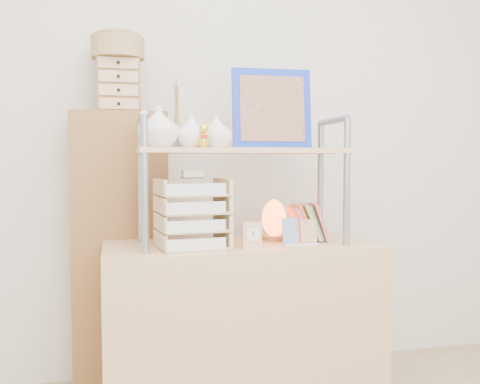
# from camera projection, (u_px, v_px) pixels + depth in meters

# --- Properties ---
(desk) EXTENTS (1.20, 0.50, 0.75)m
(desk) POSITION_uv_depth(u_px,v_px,m) (242.00, 327.00, 2.39)
(desk) COLOR tan
(desk) RESTS_ON ground
(cabinet) EXTENTS (0.45, 0.24, 1.35)m
(cabinet) POSITION_uv_depth(u_px,v_px,m) (120.00, 251.00, 2.61)
(cabinet) COLOR brown
(cabinet) RESTS_ON ground
(hutch) EXTENTS (0.90, 0.34, 0.79)m
(hutch) POSITION_uv_depth(u_px,v_px,m) (225.00, 144.00, 2.33)
(hutch) COLOR gray
(hutch) RESTS_ON desk
(letter_tray) EXTENTS (0.29, 0.28, 0.33)m
(letter_tray) POSITION_uv_depth(u_px,v_px,m) (192.00, 217.00, 2.24)
(letter_tray) COLOR #D7B181
(letter_tray) RESTS_ON desk
(salt_lamp) EXTENTS (0.12, 0.12, 0.19)m
(salt_lamp) POSITION_uv_depth(u_px,v_px,m) (274.00, 219.00, 2.46)
(salt_lamp) COLOR brown
(salt_lamp) RESTS_ON desk
(desk_clock) EXTENTS (0.08, 0.05, 0.11)m
(desk_clock) POSITION_uv_depth(u_px,v_px,m) (252.00, 235.00, 2.23)
(desk_clock) COLOR tan
(desk_clock) RESTS_ON desk
(postcard_stand) EXTENTS (0.17, 0.06, 0.12)m
(postcard_stand) POSITION_uv_depth(u_px,v_px,m) (299.00, 237.00, 2.34)
(postcard_stand) COLOR white
(postcard_stand) RESTS_ON desk
(drawer_chest) EXTENTS (0.20, 0.16, 0.25)m
(drawer_chest) POSITION_uv_depth(u_px,v_px,m) (118.00, 85.00, 2.54)
(drawer_chest) COLOR brown
(drawer_chest) RESTS_ON cabinet
(woven_basket) EXTENTS (0.25, 0.25, 0.10)m
(woven_basket) POSITION_uv_depth(u_px,v_px,m) (118.00, 48.00, 2.53)
(woven_basket) COLOR olive
(woven_basket) RESTS_ON drawer_chest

